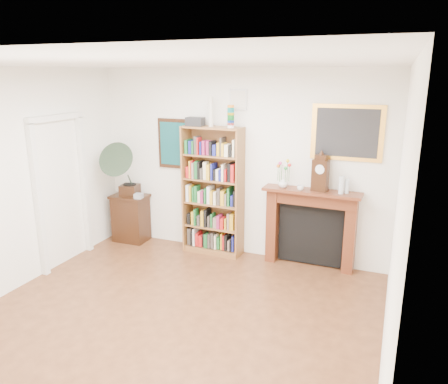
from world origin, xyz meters
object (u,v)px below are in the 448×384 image
Objects in this scene: gramophone at (123,166)px; teacup at (301,188)px; fireplace at (311,221)px; bottle_left at (341,185)px; side_cabinet at (131,218)px; cd_stack at (139,196)px; bottle_right at (347,186)px; flower_vase at (283,183)px; bookshelf at (213,184)px; mantel_clock at (320,174)px.

teacup is at bearing -8.05° from gramophone.
fireplace is 5.71× the size of bottle_left.
gramophone is (-0.01, -0.12, 0.90)m from side_cabinet.
bottle_right is (3.18, 0.19, 0.43)m from cd_stack.
flower_vase reaches higher than teacup.
bookshelf reaches higher than cd_stack.
teacup is at bearing -175.51° from bottle_left.
bottle_left is 1.20× the size of bottle_right.
bookshelf is 4.49× the size of mantel_clock.
bookshelf is 1.63m from side_cabinet.
cd_stack is 2.88m from mantel_clock.
flower_vase is (-0.51, -0.00, -0.17)m from mantel_clock.
flower_vase is (2.56, 0.19, -0.07)m from gramophone.
fireplace is 3.04m from gramophone.
cd_stack is 0.83× the size of flower_vase.
fireplace is 9.47× the size of flower_vase.
flower_vase is at bearing -167.56° from mantel_clock.
mantel_clock is (3.07, 0.19, 0.10)m from gramophone.
mantel_clock is 0.39m from bottle_right.
cd_stack reaches higher than side_cabinet.
teacup is (2.82, 0.12, -0.11)m from gramophone.
bookshelf is 1.50m from gramophone.
side_cabinet is 2.93m from teacup.
bookshelf is 9.43× the size of bottle_left.
gramophone is (-2.97, -0.25, 0.62)m from fireplace.
teacup is (-0.14, -0.13, 0.51)m from fireplace.
bookshelf is 1.62m from mantel_clock.
cd_stack is (-2.72, -0.23, 0.15)m from fireplace.
bookshelf reaches higher than gramophone.
side_cabinet is at bearing 75.47° from gramophone.
mantel_clock is (1.59, 0.02, 0.29)m from bookshelf.
gramophone reaches higher than side_cabinet.
cd_stack is at bearing -5.82° from gramophone.
bottle_right is (3.42, 0.09, 0.86)m from side_cabinet.
flower_vase is 0.87m from bottle_right.
mantel_clock reaches higher than bottle_left.
gramophone reaches higher than mantel_clock.
side_cabinet is 3.93× the size of bottle_right.
bookshelf is 1.89m from bottle_left.
side_cabinet is 1.56× the size of mantel_clock.
mantel_clock is 0.33m from teacup.
gramophone is 4.54× the size of bottle_right.
mantel_clock is 3.48× the size of flower_vase.
bottle_right is at bearing 36.97° from bottle_left.
gramophone is 1.80× the size of mantel_clock.
gramophone is 2.57m from flower_vase.
flower_vase is at bearing 0.41° from side_cabinet.
teacup is (-0.25, -0.07, -0.21)m from mantel_clock.
bottle_right is at bearing 8.70° from teacup.
side_cabinet is at bearing -166.42° from mantel_clock.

